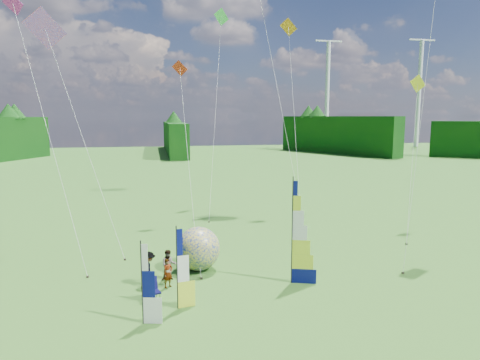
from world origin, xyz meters
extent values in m
plane|color=#538027|center=(0.00, 0.00, 0.00)|extent=(220.00, 220.00, 0.00)
sphere|color=navy|center=(-2.89, 6.59, 1.24)|extent=(2.94, 2.94, 2.48)
imported|color=#66594C|center=(-4.68, 4.38, 0.75)|extent=(0.65, 0.61, 1.49)
imported|color=#66594C|center=(-4.60, 5.38, 0.82)|extent=(0.80, 0.40, 1.64)
imported|color=#66594C|center=(-5.61, 4.82, 0.89)|extent=(0.52, 1.19, 1.78)
imported|color=#66594C|center=(-2.92, 7.87, 0.91)|extent=(1.11, 0.54, 1.82)
camera|label=1|loc=(-5.26, -16.79, 8.66)|focal=32.00mm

